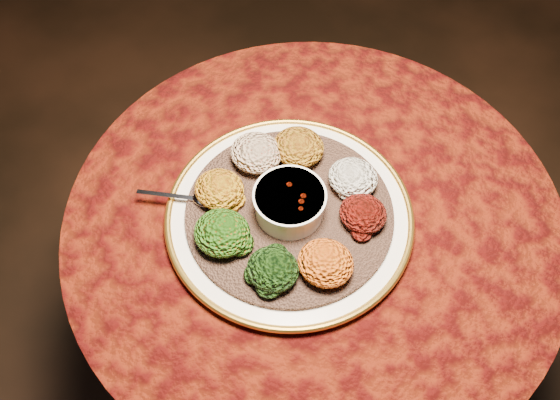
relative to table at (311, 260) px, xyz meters
The scene contains 13 objects.
table is the anchor object (origin of this frame).
platter 0.20m from the table, 135.65° to the right, with size 0.58×0.58×0.02m.
injera 0.21m from the table, 135.65° to the right, with size 0.39×0.39×0.01m, color brown.
stew_bowl 0.25m from the table, 135.65° to the right, with size 0.13×0.13×0.06m.
spoon 0.31m from the table, 149.20° to the right, with size 0.14×0.08×0.01m.
portion_ayib 0.25m from the table, 72.14° to the left, with size 0.10×0.09×0.05m, color silver.
portion_kitfo 0.25m from the table, 18.49° to the left, with size 0.09×0.08×0.04m, color black.
portion_tikil 0.27m from the table, 49.29° to the right, with size 0.10×0.09×0.05m, color #C37510.
portion_gomen 0.28m from the table, 84.24° to the right, with size 0.09×0.09×0.04m, color black.
portion_mixveg 0.30m from the table, 122.68° to the right, with size 0.10×0.10×0.05m, color #973B09.
portion_kik 0.29m from the table, 153.14° to the right, with size 0.10×0.09×0.05m, color #B98410.
portion_timatim 0.28m from the table, behind, with size 0.10×0.10×0.05m, color maroon.
portion_shiro 0.27m from the table, 138.89° to the left, with size 0.10×0.10×0.05m, color #966712.
Camera 1 is at (0.31, -0.55, 1.74)m, focal length 40.00 mm.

